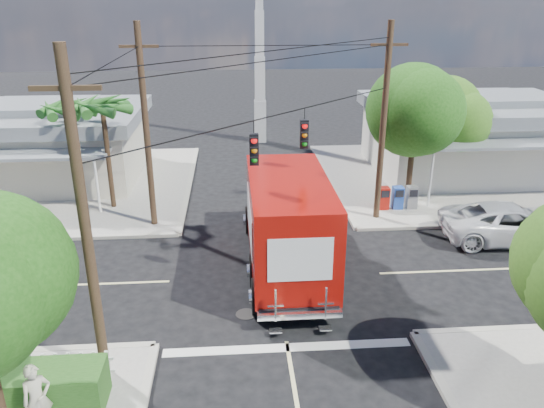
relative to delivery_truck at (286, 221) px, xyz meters
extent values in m
plane|color=black|center=(-0.45, -0.77, -1.98)|extent=(120.00, 120.00, 0.00)
cube|color=gray|center=(10.55, 10.23, -1.91)|extent=(14.00, 14.00, 0.14)
cube|color=#AFAA9B|center=(3.55, 10.23, -1.91)|extent=(0.25, 14.00, 0.14)
cube|color=#AFAA9B|center=(10.55, 3.23, -1.91)|extent=(14.00, 0.25, 0.14)
cube|color=gray|center=(-11.45, 10.23, -1.91)|extent=(14.00, 14.00, 0.14)
cube|color=#AFAA9B|center=(-4.45, 10.23, -1.91)|extent=(0.25, 14.00, 0.14)
cube|color=#AFAA9B|center=(-11.45, 3.23, -1.91)|extent=(14.00, 0.25, 0.14)
cube|color=beige|center=(-0.45, 9.23, -1.98)|extent=(0.12, 12.00, 0.01)
cube|color=beige|center=(9.55, -0.77, -1.98)|extent=(12.00, 0.12, 0.01)
cube|color=beige|center=(-10.45, -0.77, -1.98)|extent=(12.00, 0.12, 0.01)
cube|color=silver|center=(-0.45, -5.07, -1.98)|extent=(7.50, 0.40, 0.01)
cube|color=silver|center=(12.05, 11.23, -0.14)|extent=(11.00, 8.00, 3.40)
cube|color=gray|center=(12.05, 11.23, 1.91)|extent=(11.80, 8.80, 0.70)
cube|color=gray|center=(12.05, 11.23, 2.41)|extent=(6.05, 4.40, 0.50)
cube|color=gray|center=(12.05, 6.33, 1.06)|extent=(9.90, 1.80, 0.15)
cylinder|color=silver|center=(7.65, 5.53, -0.39)|extent=(0.12, 0.12, 2.90)
cube|color=beige|center=(-12.45, 11.73, -0.24)|extent=(10.00, 8.00, 3.20)
cube|color=gray|center=(-12.45, 11.73, 1.71)|extent=(10.80, 8.80, 0.70)
cube|color=gray|center=(-12.45, 11.73, 2.21)|extent=(5.50, 4.40, 0.50)
cube|color=gray|center=(-12.45, 6.83, 0.86)|extent=(9.00, 1.80, 0.15)
cylinder|color=silver|center=(-8.45, 6.03, -0.49)|extent=(0.12, 0.12, 2.70)
cube|color=silver|center=(0.05, 19.23, -0.48)|extent=(0.80, 0.80, 3.00)
cube|color=silver|center=(0.05, 19.23, 2.52)|extent=(0.70, 0.70, 3.00)
cube|color=silver|center=(0.05, 19.23, 5.52)|extent=(0.60, 0.60, 3.00)
cylinder|color=#422D1C|center=(6.75, 6.03, 0.20)|extent=(0.28, 0.28, 4.10)
sphere|color=#1B4D10|center=(6.75, 6.03, 2.76)|extent=(4.10, 4.10, 4.10)
sphere|color=#1B4D10|center=(6.35, 6.23, 3.02)|extent=(3.33, 3.33, 3.33)
sphere|color=#1B4D10|center=(7.10, 5.73, 2.64)|extent=(3.58, 3.58, 3.58)
cylinder|color=#422D1C|center=(9.35, 8.23, -0.05)|extent=(0.28, 0.28, 3.58)
sphere|color=#37651C|center=(9.35, 8.23, 2.19)|extent=(3.58, 3.58, 3.58)
sphere|color=#37651C|center=(8.95, 8.43, 2.41)|extent=(2.91, 2.91, 2.91)
sphere|color=#37651C|center=(9.70, 7.93, 2.08)|extent=(3.14, 3.14, 3.14)
cylinder|color=#422D1C|center=(-7.95, 6.73, 0.66)|extent=(0.24, 0.24, 5.00)
cone|color=#286622|center=(-7.05, 6.73, 3.26)|extent=(0.50, 2.06, 0.98)
cone|color=#286622|center=(-7.39, 7.44, 3.26)|extent=(1.92, 1.68, 0.98)
cone|color=#286622|center=(-8.15, 7.61, 3.26)|extent=(2.12, 0.95, 0.98)
cone|color=#286622|center=(-8.77, 7.13, 3.26)|extent=(1.34, 2.07, 0.98)
cone|color=#286622|center=(-8.77, 6.34, 3.26)|extent=(1.34, 2.07, 0.98)
cone|color=#286622|center=(-8.15, 5.86, 3.26)|extent=(2.12, 0.95, 0.98)
cone|color=#286622|center=(-7.39, 6.03, 3.26)|extent=(1.92, 1.68, 0.98)
cylinder|color=#422D1C|center=(-9.95, 8.23, 0.46)|extent=(0.24, 0.24, 4.60)
cone|color=#286622|center=(-9.05, 8.23, 2.86)|extent=(0.50, 2.06, 0.98)
cone|color=#286622|center=(-9.39, 8.94, 2.86)|extent=(1.92, 1.68, 0.98)
cone|color=#286622|center=(-10.15, 9.11, 2.86)|extent=(2.12, 0.95, 0.98)
cone|color=#286622|center=(-10.77, 8.63, 2.86)|extent=(1.34, 2.07, 0.98)
cone|color=#286622|center=(-10.77, 7.84, 2.86)|extent=(1.34, 2.07, 0.98)
cone|color=#286622|center=(-10.15, 7.36, 2.86)|extent=(2.12, 0.95, 0.98)
cone|color=#286622|center=(-9.39, 7.53, 2.86)|extent=(1.92, 1.68, 0.98)
cylinder|color=#473321|center=(-5.65, -5.97, 2.52)|extent=(0.28, 0.28, 9.00)
cube|color=#473321|center=(-5.65, -5.97, 6.02)|extent=(1.60, 0.12, 0.12)
cylinder|color=#473321|center=(4.75, 4.43, 2.52)|extent=(0.28, 0.28, 9.00)
cube|color=#473321|center=(4.75, 4.43, 6.02)|extent=(1.60, 0.12, 0.12)
cylinder|color=#473321|center=(-5.65, 4.43, 2.52)|extent=(0.28, 0.28, 9.00)
cube|color=#473321|center=(-5.65, 4.43, 6.02)|extent=(1.60, 0.12, 0.12)
cylinder|color=black|center=(-0.45, -0.77, 4.22)|extent=(10.43, 10.43, 0.04)
cube|color=black|center=(-1.25, -1.57, 3.27)|extent=(0.30, 0.24, 1.05)
sphere|color=red|center=(-1.25, -1.71, 3.60)|extent=(0.20, 0.20, 0.20)
cube|color=black|center=(0.65, 0.33, 3.27)|extent=(0.30, 0.24, 1.05)
sphere|color=red|center=(0.65, 0.19, 3.60)|extent=(0.20, 0.20, 0.20)
cube|color=silver|center=(-8.25, -6.37, -1.49)|extent=(5.94, 0.05, 0.08)
cube|color=silver|center=(-5.45, -6.37, -1.34)|extent=(0.09, 0.06, 1.00)
cube|color=#A8140B|center=(5.35, 5.43, -1.29)|extent=(0.50, 0.50, 1.10)
cube|color=#2045A3|center=(6.05, 5.43, -1.29)|extent=(0.50, 0.50, 1.10)
cube|color=slate|center=(6.75, 5.43, -1.29)|extent=(0.50, 0.50, 1.10)
cube|color=black|center=(0.00, 0.18, -1.37)|extent=(2.59, 8.72, 0.28)
cube|color=#A10F09|center=(-0.01, 3.58, -0.48)|extent=(2.68, 1.91, 2.46)
cube|color=black|center=(-0.01, 4.36, -0.03)|extent=(2.35, 0.29, 1.06)
cube|color=silver|center=(-0.01, 4.59, -1.26)|extent=(2.57, 0.14, 0.39)
cube|color=#A10F09|center=(0.00, -0.83, 0.30)|extent=(2.81, 6.48, 3.24)
cube|color=white|center=(1.42, -0.82, 0.47)|extent=(0.03, 4.02, 1.45)
cube|color=white|center=(-1.42, -0.83, 0.47)|extent=(0.03, 4.02, 1.45)
cube|color=white|center=(0.01, -4.09, 0.47)|extent=(2.01, 0.03, 1.45)
cube|color=silver|center=(0.01, -4.23, -1.37)|extent=(2.68, 0.29, 0.20)
cube|color=silver|center=(-0.77, -4.38, -0.92)|extent=(0.50, 0.07, 1.12)
cube|color=silver|center=(0.79, -4.38, -0.92)|extent=(0.50, 0.07, 1.12)
cylinder|color=black|center=(-1.29, 3.41, -1.37)|extent=(0.36, 1.23, 1.23)
cylinder|color=black|center=(1.27, 3.42, -1.37)|extent=(0.36, 1.23, 1.23)
cylinder|color=black|center=(-1.28, -3.06, -1.37)|extent=(0.36, 1.23, 1.23)
cylinder|color=black|center=(1.29, -3.06, -1.37)|extent=(0.36, 1.23, 1.23)
imported|color=silver|center=(9.90, 1.71, -1.17)|extent=(6.09, 3.19, 1.64)
imported|color=beige|center=(-6.71, -7.98, -0.92)|extent=(0.81, 0.76, 1.86)
camera|label=1|loc=(-1.92, -18.31, 7.96)|focal=35.00mm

